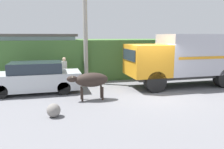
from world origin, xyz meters
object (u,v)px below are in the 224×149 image
at_px(pedestrian_on_hill, 65,70).
at_px(roadside_rock, 54,110).
at_px(brown_cow, 91,80).
at_px(utility_pole, 85,26).
at_px(cargo_truck, 188,57).
at_px(parked_suv, 35,78).

height_order(pedestrian_on_hill, roadside_rock, pedestrian_on_hill).
height_order(brown_cow, utility_pole, utility_pole).
bearing_deg(pedestrian_on_hill, cargo_truck, 142.82).
height_order(cargo_truck, roadside_rock, cargo_truck).
bearing_deg(cargo_truck, pedestrian_on_hill, 163.03).
relative_size(cargo_truck, utility_pole, 1.02).
distance_m(pedestrian_on_hill, roadside_rock, 5.50).
bearing_deg(brown_cow, utility_pole, 80.00).
xyz_separation_m(brown_cow, pedestrian_on_hill, (-1.00, 3.62, -0.02)).
height_order(cargo_truck, brown_cow, cargo_truck).
relative_size(pedestrian_on_hill, roadside_rock, 3.30).
xyz_separation_m(cargo_truck, utility_pole, (-5.63, 2.25, 1.80)).
bearing_deg(pedestrian_on_hill, parked_suv, 25.59).
distance_m(utility_pole, roadside_rock, 6.66).
bearing_deg(utility_pole, parked_suv, -150.42).
height_order(utility_pole, roadside_rock, utility_pole).
relative_size(brown_cow, parked_suv, 0.40).
distance_m(parked_suv, pedestrian_on_hill, 2.25).
bearing_deg(cargo_truck, brown_cow, -165.95).
bearing_deg(brown_cow, pedestrian_on_hill, 100.34).
height_order(pedestrian_on_hill, utility_pole, utility_pole).
xyz_separation_m(brown_cow, roadside_rock, (-1.66, -1.80, -0.67)).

